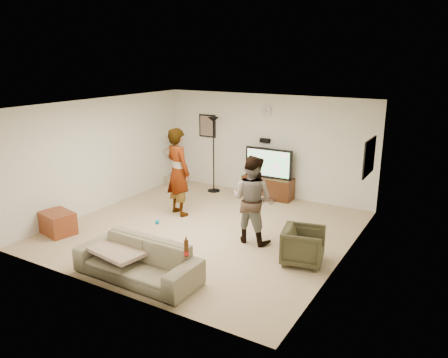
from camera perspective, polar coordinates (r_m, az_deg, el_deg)
The scene contains 24 objects.
floor at distance 8.90m, azimuth -2.32°, elevation -6.61°, with size 5.50×5.50×0.02m, color tan.
ceiling at distance 8.28m, azimuth -2.51°, elevation 9.74°, with size 5.50×5.50×0.02m, color silver.
wall_back at distance 10.86m, azimuth 5.49°, elevation 4.41°, with size 5.50×0.04×2.50m, color silver.
wall_front at distance 6.47m, azimuth -15.74°, elevation -4.07°, with size 5.50×0.04×2.50m, color silver.
wall_left at distance 10.22m, azimuth -15.51°, elevation 3.19°, with size 0.04×5.50×2.50m, color silver.
wall_right at distance 7.43m, azimuth 15.72°, elevation -1.48°, with size 0.04×5.50×2.50m, color silver.
wall_clock at distance 10.69m, azimuth 5.54°, elevation 8.85°, with size 0.26×0.26×0.04m, color white.
wall_speaker at distance 10.78m, azimuth 5.37°, elevation 5.03°, with size 0.25×0.10×0.10m, color black.
picture_back at distance 11.58m, azimuth -2.20°, elevation 6.95°, with size 0.42×0.03×0.52m, color #715E55.
picture_right at distance 8.89m, azimuth 18.43°, elevation 2.76°, with size 0.03×0.78×0.62m, color #F6D666.
tv_stand at distance 10.80m, azimuth 5.76°, elevation -1.08°, with size 1.25×0.45×0.52m, color #351A0C.
console_box at distance 10.49m, azimuth 5.27°, elevation -2.87°, with size 0.40×0.30×0.07m, color silver.
tv at distance 10.64m, azimuth 5.85°, elevation 2.11°, with size 1.21×0.08×0.72m, color black.
tv_screen at distance 10.60m, azimuth 5.75°, elevation 2.06°, with size 1.11×0.01×0.63m, color #15F64C.
floor_lamp at distance 11.07m, azimuth -1.37°, elevation 3.15°, with size 0.32×0.32×1.91m, color black.
cat_tree at distance 11.87m, azimuth -6.70°, elevation 2.50°, with size 0.43×0.43×1.34m, color tan.
person_left at distance 9.48m, azimuth -6.01°, elevation 0.92°, with size 0.70×0.46×1.92m, color #9C9BB3.
person_right at distance 8.08m, azimuth 3.65°, elevation -2.66°, with size 0.81×0.63×1.66m, color navy.
sofa at distance 7.07m, azimuth -11.26°, elevation -10.39°, with size 2.06×0.80×0.60m, color #736A54.
throw_blanket at distance 7.23m, azimuth -13.29°, elevation -8.98°, with size 0.90×0.70×0.06m, color tan.
beer_bottle at distance 6.34m, azimuth -4.95°, elevation -9.04°, with size 0.06×0.06×0.25m, color #3F1C06.
armchair at distance 7.51m, azimuth 10.31°, elevation -8.59°, with size 0.67×0.69×0.63m, color #34321F.
side_table at distance 9.21m, azimuth -20.91°, elevation -5.38°, with size 0.66×0.49×0.44m, color maroon.
toy_ball at distance 9.24m, azimuth -8.72°, elevation -5.57°, with size 0.09×0.09×0.09m, color #0380B0.
Camera 1 is at (4.47, -6.91, 3.39)m, focal length 34.98 mm.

